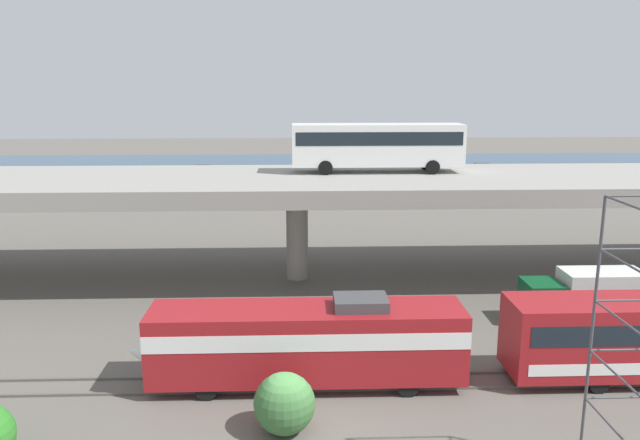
{
  "coord_description": "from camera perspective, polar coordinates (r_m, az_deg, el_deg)",
  "views": [
    {
      "loc": [
        0.03,
        -22.7,
        13.66
      ],
      "look_at": [
        1.48,
        16.85,
        4.87
      ],
      "focal_mm": 35.48,
      "sensor_mm": 36.0,
      "label": 1
    }
  ],
  "objects": [
    {
      "name": "pier_parking_lot",
      "position": [
        78.75,
        -2.09,
        3.17
      ],
      "size": [
        62.67,
        13.7,
        1.73
      ],
      "primitive_type": "cube",
      "color": "gray",
      "rests_on": "ground_plane"
    },
    {
      "name": "parked_car_2",
      "position": [
        77.15,
        8.38,
        4.07
      ],
      "size": [
        4.26,
        1.88,
        1.5
      ],
      "color": "#515459",
      "rests_on": "pier_parking_lot"
    },
    {
      "name": "shrub_right",
      "position": [
        25.89,
        -3.23,
        -16.21
      ],
      "size": [
        2.45,
        2.45,
        2.45
      ],
      "primitive_type": "sphere",
      "color": "#396835",
      "rests_on": "ground_plane"
    },
    {
      "name": "ground_plane",
      "position": [
        26.5,
        -1.97,
        -18.52
      ],
      "size": [
        260.0,
        260.0,
        0.0
      ],
      "primitive_type": "plane",
      "color": "#605B54"
    },
    {
      "name": "parked_car_3",
      "position": [
        77.52,
        -13.94,
        3.88
      ],
      "size": [
        4.07,
        1.9,
        1.5
      ],
      "color": "#0C4C26",
      "rests_on": "pier_parking_lot"
    },
    {
      "name": "parked_car_6",
      "position": [
        78.61,
        -18.98,
        3.69
      ],
      "size": [
        4.68,
        1.98,
        1.5
      ],
      "rotation": [
        0.0,
        0.0,
        3.14
      ],
      "color": "#9E998C",
      "rests_on": "pier_parking_lot"
    },
    {
      "name": "transit_bus_on_overpass",
      "position": [
        45.0,
        5.18,
        6.92
      ],
      "size": [
        12.0,
        2.68,
        3.4
      ],
      "rotation": [
        0.0,
        0.0,
        3.14
      ],
      "color": "silver",
      "rests_on": "highway_overpass"
    },
    {
      "name": "train_locomotive",
      "position": [
        29.07,
        -2.59,
        -10.73
      ],
      "size": [
        15.12,
        3.04,
        4.18
      ],
      "rotation": [
        0.0,
        0.0,
        3.14
      ],
      "color": "maroon",
      "rests_on": "ground_plane"
    },
    {
      "name": "rail_strip_near",
      "position": [
        29.3,
        -1.99,
        -15.14
      ],
      "size": [
        110.0,
        0.12,
        0.12
      ],
      "primitive_type": "cube",
      "color": "#59544C",
      "rests_on": "ground_plane"
    },
    {
      "name": "parked_car_0",
      "position": [
        79.46,
        13.67,
        4.1
      ],
      "size": [
        4.55,
        1.86,
        1.5
      ],
      "color": "navy",
      "rests_on": "pier_parking_lot"
    },
    {
      "name": "parked_car_5",
      "position": [
        78.2,
        -0.17,
        4.32
      ],
      "size": [
        4.11,
        1.91,
        1.5
      ],
      "rotation": [
        0.0,
        0.0,
        3.14
      ],
      "color": "navy",
      "rests_on": "pier_parking_lot"
    },
    {
      "name": "parked_car_4",
      "position": [
        83.67,
        14.37,
        4.47
      ],
      "size": [
        4.48,
        1.89,
        1.5
      ],
      "rotation": [
        0.0,
        0.0,
        3.14
      ],
      "color": "silver",
      "rests_on": "pier_parking_lot"
    },
    {
      "name": "parked_car_1",
      "position": [
        80.82,
        -10.52,
        4.38
      ],
      "size": [
        4.09,
        1.91,
        1.5
      ],
      "color": "maroon",
      "rests_on": "pier_parking_lot"
    },
    {
      "name": "rail_strip_far",
      "position": [
        30.64,
        -2.0,
        -13.84
      ],
      "size": [
        110.0,
        0.12,
        0.12
      ],
      "primitive_type": "cube",
      "color": "#59544C",
      "rests_on": "ground_plane"
    },
    {
      "name": "service_truck_west",
      "position": [
        39.51,
        22.91,
        -6.22
      ],
      "size": [
        6.8,
        2.46,
        3.04
      ],
      "rotation": [
        0.0,
        0.0,
        3.14
      ],
      "color": "#0C4C26",
      "rests_on": "ground_plane"
    },
    {
      "name": "highway_overpass",
      "position": [
        43.29,
        -2.11,
        3.07
      ],
      "size": [
        96.0,
        11.92,
        7.24
      ],
      "color": "gray",
      "rests_on": "ground_plane"
    },
    {
      "name": "harbor_water",
      "position": [
        101.63,
        -2.1,
        4.79
      ],
      "size": [
        140.0,
        36.0,
        0.01
      ],
      "primitive_type": "cube",
      "color": "navy",
      "rests_on": "ground_plane"
    }
  ]
}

